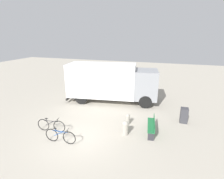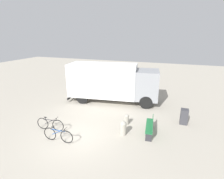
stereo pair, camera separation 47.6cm
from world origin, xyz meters
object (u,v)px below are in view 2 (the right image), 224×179
(utility_box, at_px, (184,117))
(bollard_far_bench, at_px, (127,119))
(bollard_near_bench, at_px, (123,127))
(bicycle_middle, at_px, (58,135))
(bicycle_near, at_px, (50,124))
(delivery_truck, at_px, (112,81))
(park_bench, at_px, (151,126))

(utility_box, bearing_deg, bollard_far_bench, -159.23)
(bollard_far_bench, bearing_deg, bollard_near_bench, -83.49)
(bicycle_middle, bearing_deg, bicycle_near, 142.09)
(bollard_near_bench, bearing_deg, bicycle_near, -166.26)
(delivery_truck, relative_size, utility_box, 7.66)
(park_bench, bearing_deg, bollard_near_bench, 109.01)
(bicycle_middle, bearing_deg, bollard_near_bench, 28.45)
(delivery_truck, distance_m, bollard_far_bench, 4.54)
(park_bench, bearing_deg, bicycle_middle, 113.18)
(bicycle_middle, relative_size, bollard_near_bench, 2.11)
(delivery_truck, height_order, park_bench, delivery_truck)
(bicycle_near, bearing_deg, bollard_near_bench, 7.83)
(delivery_truck, bearing_deg, bollard_far_bench, -64.92)
(delivery_truck, xyz_separation_m, bollard_far_bench, (2.36, -3.59, -1.46))
(delivery_truck, bearing_deg, park_bench, -54.52)
(bicycle_middle, distance_m, utility_box, 7.97)
(park_bench, distance_m, bicycle_near, 6.11)
(bicycle_middle, bearing_deg, bollard_far_bench, 43.89)
(bicycle_near, distance_m, bollard_near_bench, 4.50)
(utility_box, bearing_deg, park_bench, -134.74)
(bollard_near_bench, bearing_deg, bollard_far_bench, 96.51)
(bicycle_near, relative_size, utility_box, 1.76)
(bollard_near_bench, relative_size, utility_box, 0.83)
(bicycle_near, xyz_separation_m, bollard_near_bench, (4.37, 1.07, 0.06))
(bollard_near_bench, relative_size, bollard_far_bench, 1.22)
(park_bench, distance_m, bicycle_middle, 5.33)
(park_bench, bearing_deg, bollard_far_bench, 64.20)
(bicycle_middle, bearing_deg, park_bench, 26.60)
(bollard_near_bench, distance_m, bollard_far_bench, 1.29)
(bicycle_near, bearing_deg, bollard_far_bench, 23.17)
(delivery_truck, relative_size, bollard_near_bench, 9.18)
(park_bench, xyz_separation_m, utility_box, (1.90, 1.92, 0.04))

